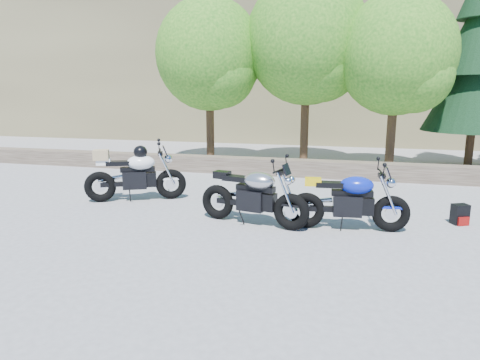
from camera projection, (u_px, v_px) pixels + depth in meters
The scene contains 11 objects.
ground at pixel (216, 229), 8.04m from camera, with size 90.00×90.00×0.00m, color gray.
stone_wall at pixel (270, 167), 13.20m from camera, with size 22.00×0.55×0.50m, color #473B2F.
hillside at pixel (365, 24), 32.31m from camera, with size 80.00×30.00×15.00m, color brown.
tree_decid_left at pixel (212, 59), 14.65m from camera, with size 3.67×3.67×5.62m.
tree_decid_mid at pixel (310, 45), 14.14m from camera, with size 4.08×4.08×6.24m.
tree_decid_right at pixel (400, 59), 12.99m from camera, with size 3.54×3.54×5.41m.
conifer_near at pixel (480, 54), 13.54m from camera, with size 3.17×3.17×7.06m.
silver_bike at pixel (254, 196), 8.21m from camera, with size 2.26×0.83×1.15m.
white_bike at pixel (135, 174), 10.02m from camera, with size 2.21×1.18×1.30m.
blue_bike at pixel (350, 201), 7.90m from camera, with size 2.23×0.70×1.12m.
backpack at pixel (460, 215), 8.30m from camera, with size 0.35×0.34×0.40m.
Camera 1 is at (2.35, -7.33, 2.55)m, focal length 32.00 mm.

